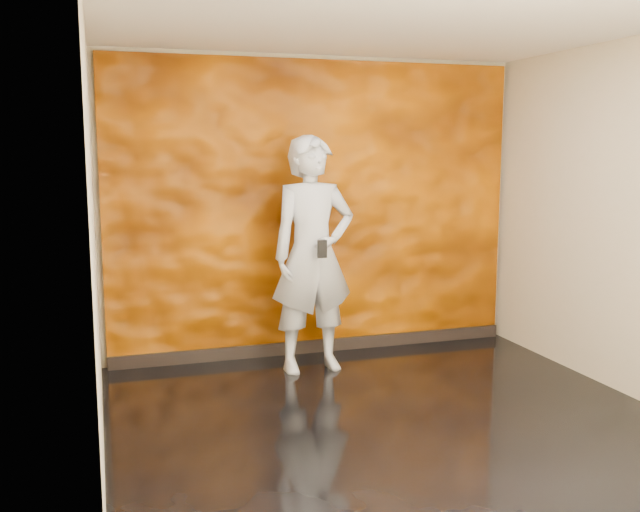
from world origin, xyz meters
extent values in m
cube|color=black|center=(0.00, 0.00, -0.01)|extent=(4.00, 4.00, 0.01)
cube|color=#BFB294|center=(0.00, 2.00, 1.40)|extent=(4.00, 0.02, 2.80)
cube|color=#BFB294|center=(0.00, -2.00, 1.40)|extent=(4.00, 0.02, 2.80)
cube|color=#BFB294|center=(-2.00, 0.00, 1.40)|extent=(0.02, 4.00, 2.80)
cube|color=#BFB294|center=(2.00, 0.00, 1.40)|extent=(0.02, 4.00, 2.80)
cube|color=white|center=(0.00, 0.00, 2.80)|extent=(4.00, 4.00, 0.01)
cube|color=#DB6A00|center=(0.00, 1.96, 1.38)|extent=(3.90, 0.06, 2.75)
cube|color=black|center=(0.00, 1.92, 0.06)|extent=(3.90, 0.04, 0.12)
imported|color=#9298A1|center=(-0.20, 1.42, 1.03)|extent=(0.79, 0.55, 2.06)
cube|color=black|center=(-0.20, 1.14, 1.12)|extent=(0.08, 0.02, 0.15)
camera|label=1|loc=(-1.97, -4.46, 1.95)|focal=40.00mm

